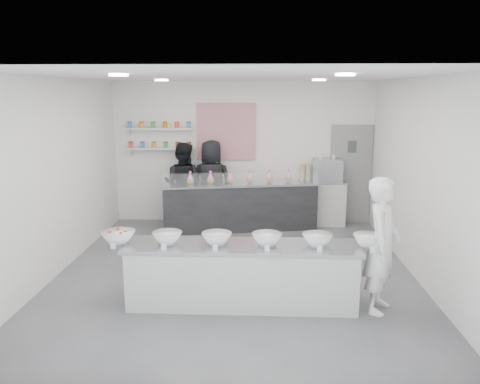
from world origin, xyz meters
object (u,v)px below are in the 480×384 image
at_px(woman_prep, 382,245).
at_px(staff_left, 183,184).
at_px(back_bar, 240,206).
at_px(staff_right, 212,183).
at_px(prep_counter, 242,275).
at_px(espresso_machine, 327,171).
at_px(espresso_ledge, 315,203).

bearing_deg(woman_prep, staff_left, 62.64).
height_order(back_bar, staff_right, staff_right).
bearing_deg(woman_prep, staff_right, 56.85).
bearing_deg(staff_left, prep_counter, 124.08).
distance_m(prep_counter, back_bar, 3.47).
bearing_deg(staff_right, staff_left, 5.96).
bearing_deg(staff_right, back_bar, 162.28).
xyz_separation_m(back_bar, espresso_machine, (1.79, 0.45, 0.68)).
xyz_separation_m(espresso_ledge, woman_prep, (0.37, -3.99, 0.41)).
xyz_separation_m(espresso_ledge, espresso_machine, (0.22, 0.00, 0.70)).
bearing_deg(staff_right, prep_counter, 107.66).
bearing_deg(espresso_ledge, woman_prep, -84.64).
bearing_deg(back_bar, espresso_ledge, 5.69).
relative_size(espresso_ledge, woman_prep, 0.72).
distance_m(back_bar, staff_left, 1.30).
bearing_deg(staff_right, espresso_ledge, -169.32).
xyz_separation_m(woman_prep, staff_left, (-3.16, 3.81, 0.01)).
distance_m(back_bar, espresso_machine, 1.97).
xyz_separation_m(espresso_machine, staff_left, (-3.00, -0.18, -0.29)).
bearing_deg(back_bar, staff_right, 146.18).
height_order(espresso_machine, staff_right, staff_right).
height_order(espresso_ledge, espresso_machine, espresso_machine).
distance_m(back_bar, woman_prep, 4.06).
relative_size(espresso_ledge, espresso_machine, 2.06).
relative_size(espresso_machine, woman_prep, 0.35).
relative_size(espresso_ledge, staff_right, 0.69).
bearing_deg(staff_left, staff_right, -166.14).
bearing_deg(prep_counter, espresso_machine, 67.70).
distance_m(staff_left, staff_right, 0.60).
distance_m(espresso_machine, woman_prep, 4.00).
relative_size(staff_left, staff_right, 0.97).
relative_size(espresso_ledge, staff_left, 0.71).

